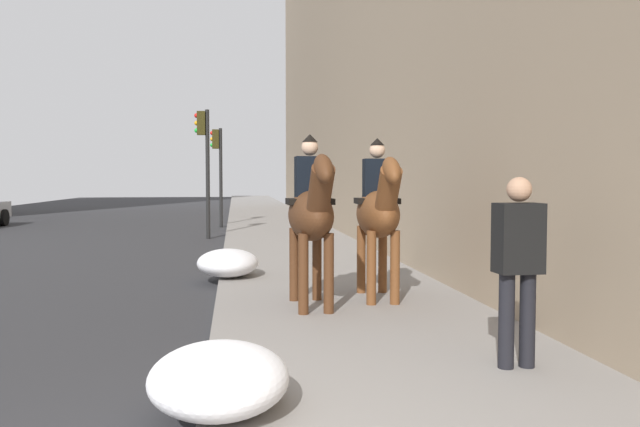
{
  "coord_description": "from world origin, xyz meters",
  "views": [
    {
      "loc": [
        -3.34,
        -0.27,
        1.81
      ],
      "look_at": [
        4.0,
        -1.26,
        1.4
      ],
      "focal_mm": 35.87,
      "sensor_mm": 36.0,
      "label": 1
    }
  ],
  "objects_px": {
    "mounted_horse_near": "(311,212)",
    "pedestrian_greeting": "(518,259)",
    "traffic_light_near_curb": "(205,153)",
    "traffic_light_far_curb": "(218,161)",
    "mounted_horse_far": "(379,211)"
  },
  "relations": [
    {
      "from": "traffic_light_far_curb",
      "to": "mounted_horse_far",
      "type": "bearing_deg",
      "value": -170.38
    },
    {
      "from": "pedestrian_greeting",
      "to": "mounted_horse_far",
      "type": "bearing_deg",
      "value": 6.62
    },
    {
      "from": "mounted_horse_near",
      "to": "pedestrian_greeting",
      "type": "relative_size",
      "value": 1.33
    },
    {
      "from": "pedestrian_greeting",
      "to": "traffic_light_far_curb",
      "type": "height_order",
      "value": "traffic_light_far_curb"
    },
    {
      "from": "mounted_horse_near",
      "to": "mounted_horse_far",
      "type": "distance_m",
      "value": 1.1
    },
    {
      "from": "mounted_horse_far",
      "to": "traffic_light_far_curb",
      "type": "xyz_separation_m",
      "value": [
        15.13,
        2.56,
        1.1
      ]
    },
    {
      "from": "pedestrian_greeting",
      "to": "traffic_light_far_curb",
      "type": "relative_size",
      "value": 0.47
    },
    {
      "from": "mounted_horse_far",
      "to": "pedestrian_greeting",
      "type": "relative_size",
      "value": 1.32
    },
    {
      "from": "mounted_horse_far",
      "to": "pedestrian_greeting",
      "type": "bearing_deg",
      "value": 11.33
    },
    {
      "from": "traffic_light_near_curb",
      "to": "traffic_light_far_curb",
      "type": "relative_size",
      "value": 1.05
    },
    {
      "from": "mounted_horse_near",
      "to": "mounted_horse_far",
      "type": "height_order",
      "value": "mounted_horse_near"
    },
    {
      "from": "mounted_horse_far",
      "to": "mounted_horse_near",
      "type": "bearing_deg",
      "value": -62.2
    },
    {
      "from": "mounted_horse_far",
      "to": "pedestrian_greeting",
      "type": "height_order",
      "value": "mounted_horse_far"
    },
    {
      "from": "traffic_light_near_curb",
      "to": "traffic_light_far_curb",
      "type": "xyz_separation_m",
      "value": [
        4.46,
        -0.29,
        -0.12
      ]
    },
    {
      "from": "pedestrian_greeting",
      "to": "traffic_light_near_curb",
      "type": "distance_m",
      "value": 14.46
    }
  ]
}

